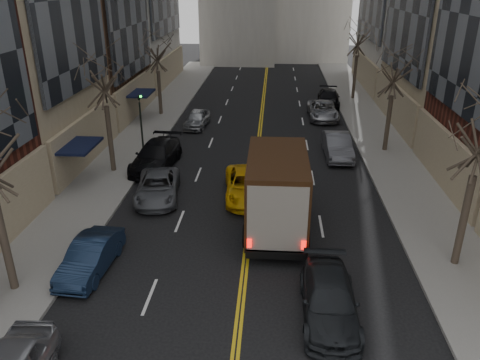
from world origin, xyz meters
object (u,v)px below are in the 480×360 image
(observer_sedan, at_px, (329,300))
(pedestrian, at_px, (258,217))
(ups_truck, at_px, (277,190))
(taxi, at_px, (247,185))

(observer_sedan, distance_m, pedestrian, 6.43)
(observer_sedan, bearing_deg, ups_truck, 106.96)
(ups_truck, height_order, observer_sedan, ups_truck)
(ups_truck, distance_m, taxi, 3.81)
(ups_truck, bearing_deg, observer_sedan, -73.70)
(observer_sedan, bearing_deg, pedestrian, 115.51)
(observer_sedan, bearing_deg, taxi, 110.19)
(ups_truck, height_order, pedestrian, ups_truck)
(ups_truck, bearing_deg, pedestrian, -146.84)
(taxi, xyz_separation_m, pedestrian, (0.73, -3.79, 0.06))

